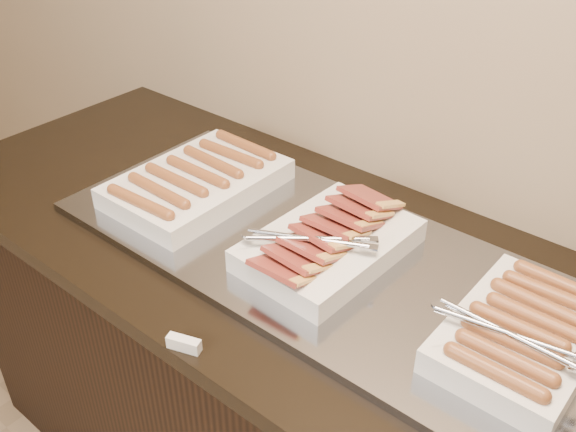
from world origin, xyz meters
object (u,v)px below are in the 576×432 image
(counter, at_px, (317,403))
(dish_center, at_px, (328,243))
(dish_left, at_px, (197,182))
(warming_tray, at_px, (325,257))
(dish_right, at_px, (522,334))

(counter, xyz_separation_m, dish_center, (0.02, -0.00, 0.50))
(dish_left, bearing_deg, warming_tray, -0.14)
(counter, relative_size, dish_left, 5.13)
(warming_tray, distance_m, dish_center, 0.04)
(dish_left, relative_size, dish_center, 1.05)
(counter, relative_size, dish_right, 6.16)
(dish_left, xyz_separation_m, dish_right, (0.80, -0.00, 0.00))
(dish_center, distance_m, dish_right, 0.41)
(dish_left, xyz_separation_m, dish_center, (0.39, -0.00, 0.00))
(dish_right, bearing_deg, warming_tray, 179.29)
(counter, distance_m, dish_center, 0.50)
(dish_left, relative_size, dish_right, 1.20)
(counter, height_order, dish_left, dish_left)
(counter, xyz_separation_m, warming_tray, (0.01, 0.00, 0.46))
(counter, bearing_deg, dish_right, -0.60)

